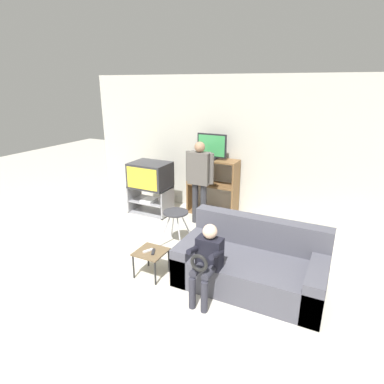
{
  "coord_description": "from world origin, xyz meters",
  "views": [
    {
      "loc": [
        1.87,
        -2.13,
        2.46
      ],
      "look_at": [
        -0.17,
        1.93,
        0.9
      ],
      "focal_mm": 30.0,
      "sensor_mm": 36.0,
      "label": 1
    }
  ],
  "objects_px": {
    "media_shelf": "(213,186)",
    "person_standing_adult": "(200,175)",
    "person_seated_child": "(207,258)",
    "snack_table": "(151,255)",
    "television_flat": "(212,147)",
    "remote_control_white": "(148,251)",
    "couch": "(252,265)",
    "folding_stool": "(176,217)",
    "tv_stand": "(150,200)",
    "remote_control_black": "(153,252)",
    "television_main": "(150,175)"
  },
  "relations": [
    {
      "from": "media_shelf",
      "to": "person_standing_adult",
      "type": "bearing_deg",
      "value": -94.83
    },
    {
      "from": "person_standing_adult",
      "to": "person_seated_child",
      "type": "xyz_separation_m",
      "value": [
        1.02,
        -1.95,
        -0.36
      ]
    },
    {
      "from": "snack_table",
      "to": "person_seated_child",
      "type": "bearing_deg",
      "value": -8.63
    },
    {
      "from": "media_shelf",
      "to": "television_flat",
      "type": "xyz_separation_m",
      "value": [
        -0.02,
        -0.02,
        0.76
      ]
    },
    {
      "from": "remote_control_white",
      "to": "couch",
      "type": "distance_m",
      "value": 1.35
    },
    {
      "from": "media_shelf",
      "to": "television_flat",
      "type": "bearing_deg",
      "value": -138.56
    },
    {
      "from": "couch",
      "to": "person_standing_adult",
      "type": "xyz_separation_m",
      "value": [
        -1.4,
        1.4,
        0.64
      ]
    },
    {
      "from": "media_shelf",
      "to": "person_seated_child",
      "type": "height_order",
      "value": "media_shelf"
    },
    {
      "from": "remote_control_white",
      "to": "person_seated_child",
      "type": "xyz_separation_m",
      "value": [
        0.89,
        -0.11,
        0.18
      ]
    },
    {
      "from": "media_shelf",
      "to": "couch",
      "type": "distance_m",
      "value": 2.36
    },
    {
      "from": "media_shelf",
      "to": "folding_stool",
      "type": "distance_m",
      "value": 1.43
    },
    {
      "from": "tv_stand",
      "to": "remote_control_black",
      "type": "height_order",
      "value": "tv_stand"
    },
    {
      "from": "television_main",
      "to": "snack_table",
      "type": "xyz_separation_m",
      "value": [
        1.2,
        -1.82,
        -0.48
      ]
    },
    {
      "from": "folding_stool",
      "to": "person_standing_adult",
      "type": "distance_m",
      "value": 1.02
    },
    {
      "from": "tv_stand",
      "to": "remote_control_white",
      "type": "height_order",
      "value": "tv_stand"
    },
    {
      "from": "television_flat",
      "to": "tv_stand",
      "type": "bearing_deg",
      "value": -156.67
    },
    {
      "from": "tv_stand",
      "to": "folding_stool",
      "type": "bearing_deg",
      "value": -40.32
    },
    {
      "from": "television_flat",
      "to": "remote_control_white",
      "type": "bearing_deg",
      "value": -87.23
    },
    {
      "from": "couch",
      "to": "person_standing_adult",
      "type": "bearing_deg",
      "value": 135.0
    },
    {
      "from": "television_flat",
      "to": "person_seated_child",
      "type": "relative_size",
      "value": 0.61
    },
    {
      "from": "tv_stand",
      "to": "snack_table",
      "type": "distance_m",
      "value": 2.21
    },
    {
      "from": "media_shelf",
      "to": "person_seated_child",
      "type": "distance_m",
      "value": 2.64
    },
    {
      "from": "remote_control_white",
      "to": "person_standing_adult",
      "type": "bearing_deg",
      "value": 120.83
    },
    {
      "from": "television_flat",
      "to": "couch",
      "type": "bearing_deg",
      "value": -53.66
    },
    {
      "from": "television_flat",
      "to": "person_standing_adult",
      "type": "distance_m",
      "value": 0.64
    },
    {
      "from": "media_shelf",
      "to": "television_flat",
      "type": "distance_m",
      "value": 0.76
    },
    {
      "from": "television_main",
      "to": "remote_control_white",
      "type": "xyz_separation_m",
      "value": [
        1.17,
        -1.84,
        -0.42
      ]
    },
    {
      "from": "folding_stool",
      "to": "couch",
      "type": "height_order",
      "value": "couch"
    },
    {
      "from": "media_shelf",
      "to": "snack_table",
      "type": "xyz_separation_m",
      "value": [
        0.12,
        -2.32,
        -0.26
      ]
    },
    {
      "from": "folding_stool",
      "to": "remote_control_white",
      "type": "xyz_separation_m",
      "value": [
        0.1,
        -0.92,
        -0.11
      ]
    },
    {
      "from": "television_flat",
      "to": "folding_stool",
      "type": "relative_size",
      "value": 1.01
    },
    {
      "from": "folding_stool",
      "to": "remote_control_white",
      "type": "distance_m",
      "value": 0.93
    },
    {
      "from": "snack_table",
      "to": "person_seated_child",
      "type": "xyz_separation_m",
      "value": [
        0.86,
        -0.13,
        0.24
      ]
    },
    {
      "from": "person_standing_adult",
      "to": "snack_table",
      "type": "bearing_deg",
      "value": -84.95
    },
    {
      "from": "television_main",
      "to": "person_standing_adult",
      "type": "height_order",
      "value": "person_standing_adult"
    },
    {
      "from": "remote_control_white",
      "to": "couch",
      "type": "bearing_deg",
      "value": 45.6
    },
    {
      "from": "snack_table",
      "to": "remote_control_white",
      "type": "bearing_deg",
      "value": -152.46
    },
    {
      "from": "television_main",
      "to": "remote_control_black",
      "type": "distance_m",
      "value": 2.25
    },
    {
      "from": "tv_stand",
      "to": "television_main",
      "type": "bearing_deg",
      "value": -25.36
    },
    {
      "from": "folding_stool",
      "to": "remote_control_white",
      "type": "bearing_deg",
      "value": -83.83
    },
    {
      "from": "remote_control_black",
      "to": "person_standing_adult",
      "type": "relative_size",
      "value": 0.1
    },
    {
      "from": "television_flat",
      "to": "media_shelf",
      "type": "bearing_deg",
      "value": 41.44
    },
    {
      "from": "snack_table",
      "to": "remote_control_white",
      "type": "relative_size",
      "value": 2.67
    },
    {
      "from": "television_flat",
      "to": "person_standing_adult",
      "type": "xyz_separation_m",
      "value": [
        -0.02,
        -0.48,
        -0.42
      ]
    },
    {
      "from": "television_flat",
      "to": "snack_table",
      "type": "relative_size",
      "value": 1.48
    },
    {
      "from": "snack_table",
      "to": "remote_control_black",
      "type": "relative_size",
      "value": 2.67
    },
    {
      "from": "media_shelf",
      "to": "person_seated_child",
      "type": "relative_size",
      "value": 1.17
    },
    {
      "from": "television_flat",
      "to": "snack_table",
      "type": "distance_m",
      "value": 2.52
    },
    {
      "from": "media_shelf",
      "to": "television_main",
      "type": "bearing_deg",
      "value": -155.0
    },
    {
      "from": "folding_stool",
      "to": "remote_control_white",
      "type": "height_order",
      "value": "folding_stool"
    }
  ]
}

